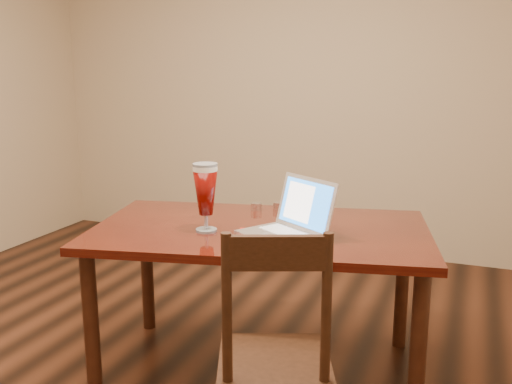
% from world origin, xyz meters
% --- Properties ---
extents(room_shell, '(4.51, 5.01, 2.71)m').
position_xyz_m(room_shell, '(0.00, 0.00, 1.76)').
color(room_shell, tan).
rests_on(room_shell, ground).
extents(dining_table, '(1.77, 1.23, 1.08)m').
position_xyz_m(dining_table, '(0.44, 0.43, 0.68)').
color(dining_table, '#451209').
rests_on(dining_table, ground).
extents(dining_chair, '(0.53, 0.52, 0.98)m').
position_xyz_m(dining_chair, '(0.76, -0.23, 0.46)').
color(dining_chair, '#32190E').
rests_on(dining_chair, ground).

